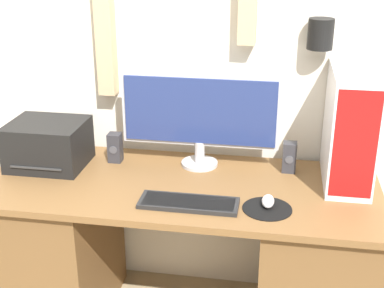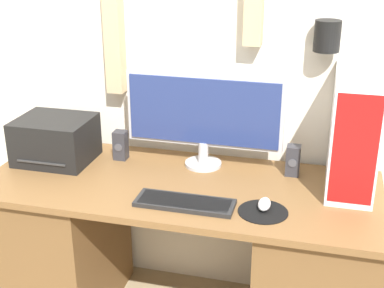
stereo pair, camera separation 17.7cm
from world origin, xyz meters
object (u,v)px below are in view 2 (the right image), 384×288
(computer_tower, at_px, (354,132))
(speaker_left, at_px, (121,145))
(monitor, at_px, (204,114))
(keyboard, at_px, (185,203))
(speaker_right, at_px, (293,160))
(printer, at_px, (55,140))
(mouse, at_px, (264,204))

(computer_tower, relative_size, speaker_left, 3.54)
(computer_tower, distance_m, speaker_left, 1.08)
(monitor, bearing_deg, keyboard, -87.33)
(speaker_right, bearing_deg, computer_tower, -12.47)
(monitor, height_order, speaker_left, monitor)
(speaker_left, bearing_deg, speaker_right, 1.63)
(monitor, xyz_separation_m, speaker_left, (-0.40, -0.03, -0.18))
(printer, height_order, speaker_right, printer)
(monitor, relative_size, keyboard, 1.81)
(keyboard, relative_size, speaker_right, 2.85)
(mouse, xyz_separation_m, speaker_left, (-0.74, 0.33, 0.05))
(keyboard, bearing_deg, speaker_right, 45.16)
(keyboard, xyz_separation_m, mouse, (0.32, 0.04, 0.01))
(printer, bearing_deg, monitor, 9.68)
(monitor, relative_size, mouse, 7.42)
(speaker_left, height_order, speaker_right, same)
(computer_tower, relative_size, speaker_right, 3.54)
(keyboard, height_order, speaker_left, speaker_left)
(computer_tower, height_order, printer, computer_tower)
(keyboard, xyz_separation_m, printer, (-0.72, 0.28, 0.09))
(printer, bearing_deg, mouse, -13.07)
(keyboard, distance_m, speaker_right, 0.57)
(monitor, bearing_deg, speaker_left, -176.17)
(computer_tower, xyz_separation_m, printer, (-1.36, -0.06, -0.15))
(printer, xyz_separation_m, speaker_left, (0.29, 0.09, -0.03))
(printer, distance_m, speaker_right, 1.12)
(monitor, height_order, mouse, monitor)
(mouse, xyz_separation_m, speaker_right, (0.08, 0.35, 0.05))
(keyboard, height_order, printer, printer)
(keyboard, distance_m, speaker_left, 0.57)
(monitor, distance_m, speaker_left, 0.44)
(keyboard, bearing_deg, mouse, 7.87)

